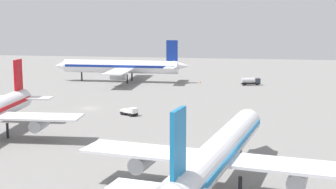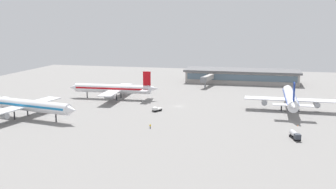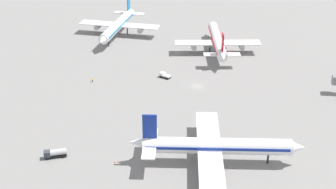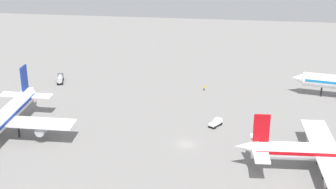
% 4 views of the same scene
% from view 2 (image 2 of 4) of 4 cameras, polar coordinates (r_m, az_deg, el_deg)
% --- Properties ---
extents(ground, '(288.00, 288.00, 0.00)m').
position_cam_2_polar(ground, '(182.18, 1.55, -1.69)').
color(ground, gray).
extents(terminal_building, '(71.07, 22.15, 8.31)m').
position_cam_2_polar(terminal_building, '(254.82, 10.53, 2.63)').
color(terminal_building, '#9E9993').
rests_on(terminal_building, ground).
extents(airplane_at_gate, '(48.61, 39.45, 14.87)m').
position_cam_2_polar(airplane_at_gate, '(168.63, -19.73, -1.44)').
color(airplane_at_gate, white).
rests_on(airplane_at_gate, ground).
extents(airplane_taxiing, '(38.95, 48.78, 14.88)m').
position_cam_2_polar(airplane_taxiing, '(181.63, 17.12, -0.46)').
color(airplane_taxiing, white).
rests_on(airplane_taxiing, ground).
extents(airplane_distant, '(46.62, 37.37, 14.18)m').
position_cam_2_polar(airplane_distant, '(200.26, -7.79, 0.84)').
color(airplane_distant, white).
rests_on(airplane_distant, ground).
extents(fuel_truck, '(3.51, 6.58, 2.50)m').
position_cam_2_polar(fuel_truck, '(138.70, 17.75, -5.55)').
color(fuel_truck, black).
rests_on(fuel_truck, ground).
extents(pushback_tractor, '(3.97, 4.73, 1.90)m').
position_cam_2_polar(pushback_tractor, '(171.93, -1.65, -2.10)').
color(pushback_tractor, black).
rests_on(pushback_tractor, ground).
extents(ground_crew_worker, '(0.57, 0.43, 1.67)m').
position_cam_2_polar(ground_crew_worker, '(145.04, -2.57, -4.56)').
color(ground_crew_worker, '#1E2338').
rests_on(ground_crew_worker, ground).
extents(jet_bridge, '(5.87, 18.05, 6.74)m').
position_cam_2_polar(jet_bridge, '(235.56, 5.64, 2.34)').
color(jet_bridge, '#9E9993').
rests_on(jet_bridge, ground).
extents(safety_cone_near_gate, '(0.44, 0.44, 0.60)m').
position_cam_2_polar(safety_cone_near_gate, '(155.81, 18.12, -4.23)').
color(safety_cone_near_gate, '#EA590C').
rests_on(safety_cone_near_gate, ground).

